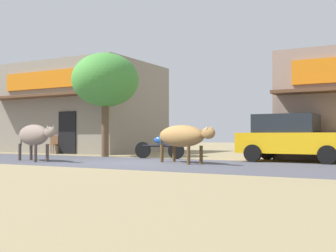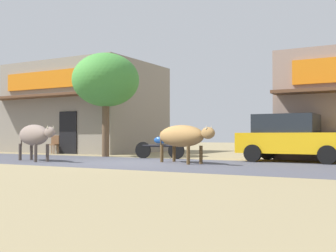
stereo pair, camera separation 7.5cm
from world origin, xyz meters
name	(u,v)px [view 2 (the right image)]	position (x,y,z in m)	size (l,w,h in m)	color
ground	(133,162)	(0.00, 0.00, 0.00)	(80.00, 80.00, 0.00)	#8E7F5A
asphalt_road	(133,162)	(0.00, 0.00, 0.00)	(72.00, 5.28, 0.00)	#484954
storefront_left_cafe	(87,109)	(-7.81, 6.89, 2.42)	(7.60, 6.65, 4.83)	gray
roadside_tree	(106,81)	(-3.28, 2.74, 3.28)	(2.89, 2.89, 4.46)	brown
parked_hatchback_car	(292,137)	(4.56, 3.03, 0.84)	(3.73, 1.95, 1.64)	gold
parked_motorcycle	(160,146)	(-0.38, 2.44, 0.48)	(2.05, 0.35, 1.08)	black
cow_near_brown	(34,135)	(-3.53, -1.04, 0.91)	(2.61, 1.31, 1.30)	gray
cow_far_dark	(182,136)	(1.58, 0.49, 0.88)	(2.73, 1.68, 1.25)	olive
cafe_chair_near_tree	(54,143)	(-7.34, 3.81, 0.51)	(0.52, 0.52, 0.92)	brown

